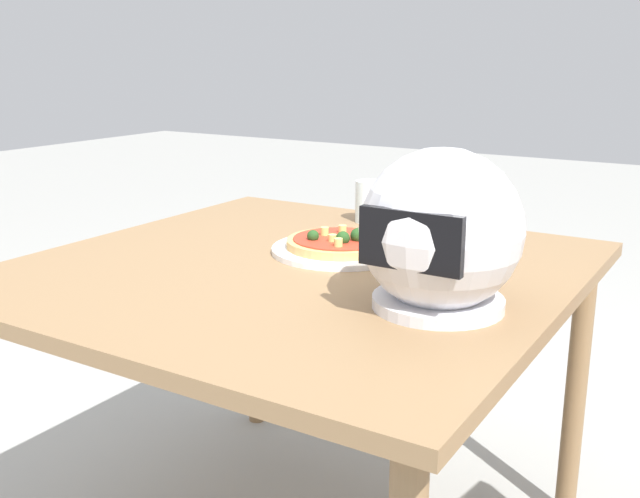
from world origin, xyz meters
The scene contains 5 objects.
dining_table centered at (0.00, 0.00, 0.63)m, with size 1.08×1.08×0.71m.
pizza_plate centered at (-0.03, -0.13, 0.71)m, with size 0.30×0.30×0.01m, color white.
pizza centered at (-0.03, -0.12, 0.73)m, with size 0.24×0.24×0.05m.
motorcycle_helmet centered at (-0.35, 0.10, 0.84)m, with size 0.28×0.28×0.28m.
drinking_glass centered at (0.06, -0.43, 0.76)m, with size 0.07×0.07×0.11m, color silver.
Camera 1 is at (-0.81, 1.23, 1.13)m, focal length 41.54 mm.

